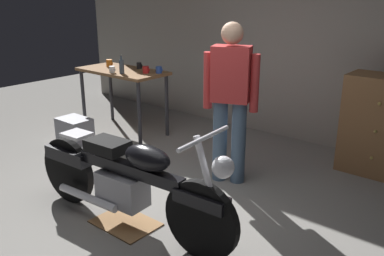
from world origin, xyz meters
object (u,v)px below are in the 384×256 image
Objects in this scene: motorcycle at (127,179)px; mug_black_matte at (139,66)px; mug_blue_enamel at (159,70)px; storage_bin at (75,131)px; mug_orange_travel at (109,63)px; mug_white_ceramic at (112,69)px; bottle at (122,66)px; wooden_dresser at (382,126)px; mug_red_diner at (146,70)px; person_standing at (230,97)px.

motorcycle reaches higher than mug_black_matte.
storage_bin is at bearing -128.55° from mug_blue_enamel.
storage_bin is 3.61× the size of mug_orange_travel.
mug_blue_enamel is at bearing -7.41° from mug_black_matte.
motorcycle is 21.57× the size of mug_black_matte.
mug_white_ceramic is at bearing 138.58° from motorcycle.
bottle is at bearing 58.33° from storage_bin.
wooden_dresser is 3.25m from bottle.
mug_red_diner is (0.30, -0.17, 0.00)m from mug_black_matte.
mug_orange_travel is at bearing -167.47° from wooden_dresser.
mug_black_matte is (-1.84, 1.91, 0.49)m from motorcycle.
mug_red_diner is (-1.53, 1.74, 0.50)m from motorcycle.
bottle reaches higher than wooden_dresser.
mug_orange_travel is 0.55m from bottle.
wooden_dresser is at bearing 18.34° from mug_white_ceramic.
mug_orange_travel is (-0.87, -0.11, 0.01)m from mug_blue_enamel.
mug_orange_travel reaches higher than mug_blue_enamel.
motorcycle is at bearing -117.09° from wooden_dresser.
bottle reaches higher than mug_black_matte.
motorcycle is 1.99× the size of wooden_dresser.
mug_blue_enamel is 0.49m from bottle.
bottle is (0.35, 0.57, 0.83)m from storage_bin.
mug_blue_enamel is at bearing -165.86° from wooden_dresser.
mug_blue_enamel reaches higher than storage_bin.
mug_orange_travel is 1.20× the size of mug_black_matte.
storage_bin is (-3.41, -1.58, -0.38)m from wooden_dresser.
person_standing is at bearing -10.02° from mug_orange_travel.
mug_white_ceramic is 1.06× the size of mug_black_matte.
mug_blue_enamel is at bearing 123.46° from motorcycle.
storage_bin is at bearing -126.55° from mug_red_diner.
wooden_dresser is 3.68m from mug_orange_travel.
person_standing is 14.25× the size of mug_red_diner.
wooden_dresser is (1.29, 2.53, 0.10)m from motorcycle.
wooden_dresser is 9.04× the size of mug_orange_travel.
wooden_dresser is 3.39m from mug_white_ceramic.
motorcycle is 9.09× the size of bottle.
mug_red_diner is (-2.83, -0.79, 0.40)m from wooden_dresser.
wooden_dresser is at bearing 12.53° from mug_orange_travel.
mug_black_matte is (0.06, 0.44, -0.00)m from mug_white_ceramic.
storage_bin is at bearing 152.10° from motorcycle.
motorcycle is 2.37m from mug_red_diner.
person_standing is at bearing 80.88° from motorcycle.
storage_bin is at bearing -121.67° from bottle.
wooden_dresser is 10.84× the size of mug_black_matte.
bottle is (0.07, -0.39, 0.05)m from mug_black_matte.
motorcycle is 4.98× the size of storage_bin.
mug_orange_travel is at bearing -172.54° from mug_blue_enamel.
storage_bin is at bearing -106.29° from mug_black_matte.
mug_white_ceramic is (-1.90, 1.47, 0.49)m from motorcycle.
mug_black_matte is 0.35m from mug_red_diner.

